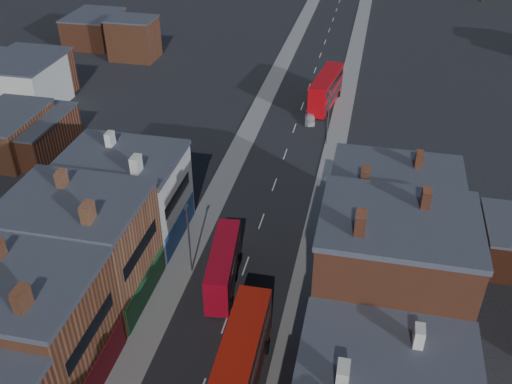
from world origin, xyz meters
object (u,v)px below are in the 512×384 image
at_px(car_2, 229,267).
at_px(bus_0, 223,265).
at_px(bus_1, 240,363).
at_px(bus_2, 326,89).
at_px(car_3, 310,119).

bearing_deg(car_2, bus_0, -95.89).
height_order(bus_0, bus_1, bus_1).
bearing_deg(bus_2, car_2, -89.17).
bearing_deg(bus_2, bus_1, -82.94).
distance_m(bus_0, car_2, 2.46).
distance_m(car_2, car_3, 36.00).
xyz_separation_m(bus_1, car_2, (-4.51, 13.48, -2.26)).
xyz_separation_m(bus_1, bus_2, (0.45, 55.79, -0.08)).
distance_m(bus_2, car_3, 7.03).
relative_size(bus_1, bus_2, 1.01).
height_order(bus_1, car_3, bus_1).
bearing_deg(car_2, bus_1, -76.29).
bearing_deg(car_2, bus_2, 78.50).
bearing_deg(bus_2, car_3, -95.84).
xyz_separation_m(bus_0, bus_1, (4.55, -11.69, 0.57)).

